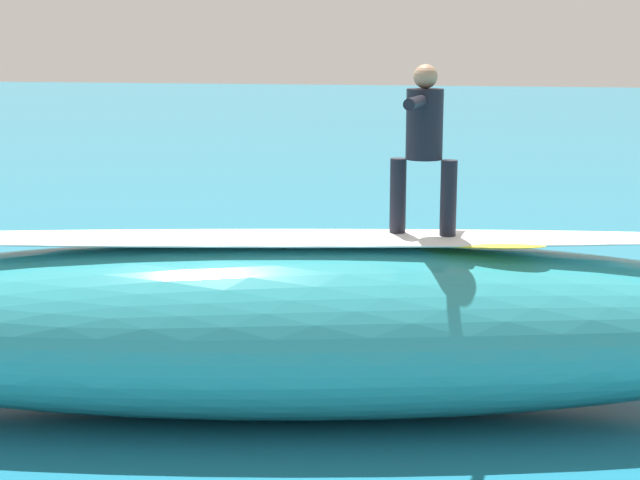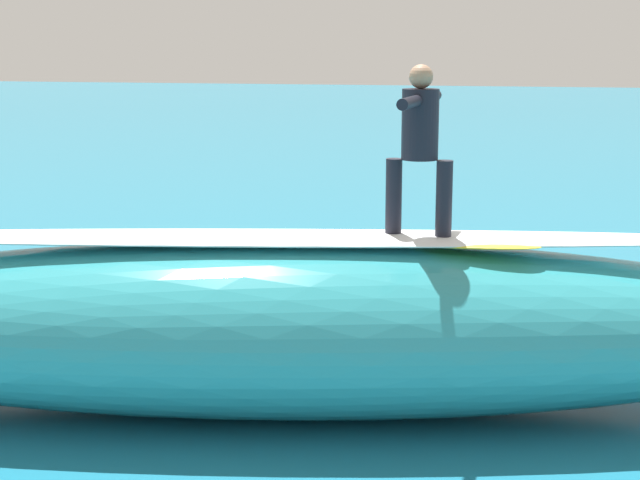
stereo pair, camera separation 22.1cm
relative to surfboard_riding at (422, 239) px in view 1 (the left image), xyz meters
name	(u,v)px [view 1 (the left image)]	position (x,y,z in m)	size (l,w,h in m)	color
ground_plane	(406,329)	(0.40, -2.50, -1.58)	(120.00, 120.00, 0.00)	teal
wave_crest	(288,328)	(1.16, 0.23, -0.81)	(9.90, 2.13, 1.54)	teal
wave_foam_lip	(287,238)	(1.16, 0.23, 0.01)	(8.41, 0.75, 0.08)	white
surfboard_riding	(422,239)	(0.00, 0.00, 0.00)	(2.14, 0.54, 0.07)	yellow
surfer_riding	(424,137)	(0.00, 0.00, 0.89)	(0.58, 1.39, 1.47)	black
surfboard_paddling	(249,302)	(2.46, -3.23, -1.55)	(2.33, 0.55, 0.06)	silver
surfer_paddling	(249,288)	(2.50, -3.34, -1.40)	(0.67, 1.54, 0.28)	black
foam_patch_mid	(510,312)	(-0.77, -3.32, -1.53)	(0.59, 0.48, 0.09)	white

